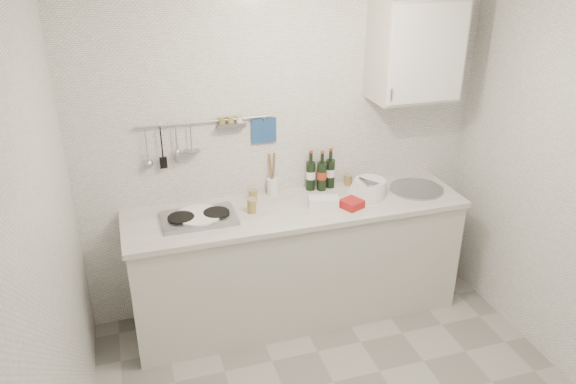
% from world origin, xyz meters
% --- Properties ---
extents(back_wall, '(3.00, 0.02, 2.50)m').
position_xyz_m(back_wall, '(0.00, 1.40, 1.25)').
color(back_wall, silver).
rests_on(back_wall, floor).
extents(wall_left, '(0.02, 2.80, 2.50)m').
position_xyz_m(wall_left, '(-1.50, 0.00, 1.25)').
color(wall_left, silver).
rests_on(wall_left, floor).
extents(counter, '(2.44, 0.64, 0.96)m').
position_xyz_m(counter, '(0.01, 1.10, 0.43)').
color(counter, '#BBB9AD').
rests_on(counter, floor).
extents(wall_rail, '(0.98, 0.09, 0.34)m').
position_xyz_m(wall_rail, '(-0.60, 1.37, 1.43)').
color(wall_rail, '#93969B').
rests_on(wall_rail, back_wall).
extents(wall_cabinet, '(0.60, 0.38, 0.70)m').
position_xyz_m(wall_cabinet, '(0.90, 1.22, 1.95)').
color(wall_cabinet, '#BBB9AD').
rests_on(wall_cabinet, back_wall).
extents(plate_stack_hob, '(0.33, 0.32, 0.04)m').
position_xyz_m(plate_stack_hob, '(-0.71, 1.10, 0.94)').
color(plate_stack_hob, '#444E9A').
rests_on(plate_stack_hob, counter).
extents(plate_stack_sink, '(0.30, 0.29, 0.12)m').
position_xyz_m(plate_stack_sink, '(0.56, 1.13, 0.97)').
color(plate_stack_sink, white).
rests_on(plate_stack_sink, counter).
extents(wine_bottles, '(0.23, 0.10, 0.31)m').
position_xyz_m(wine_bottles, '(0.26, 1.33, 1.07)').
color(wine_bottles, black).
rests_on(wine_bottles, counter).
extents(butter_dish, '(0.23, 0.16, 0.06)m').
position_xyz_m(butter_dish, '(0.18, 1.06, 0.95)').
color(butter_dish, white).
rests_on(butter_dish, counter).
extents(strawberry_punnet, '(0.18, 0.18, 0.06)m').
position_xyz_m(strawberry_punnet, '(0.36, 0.97, 0.95)').
color(strawberry_punnet, red).
rests_on(strawberry_punnet, counter).
extents(utensil_crock, '(0.08, 0.08, 0.34)m').
position_xyz_m(utensil_crock, '(-0.11, 1.35, 1.00)').
color(utensil_crock, white).
rests_on(utensil_crock, counter).
extents(jar_a, '(0.07, 0.07, 0.09)m').
position_xyz_m(jar_a, '(-0.28, 1.28, 0.97)').
color(jar_a, olive).
rests_on(jar_a, counter).
extents(jar_b, '(0.06, 0.06, 0.08)m').
position_xyz_m(jar_b, '(0.49, 1.34, 0.96)').
color(jar_b, olive).
rests_on(jar_b, counter).
extents(jar_c, '(0.07, 0.07, 0.08)m').
position_xyz_m(jar_c, '(0.61, 1.21, 0.96)').
color(jar_c, olive).
rests_on(jar_c, counter).
extents(jar_d, '(0.07, 0.07, 0.11)m').
position_xyz_m(jar_d, '(-0.33, 1.11, 0.97)').
color(jar_d, olive).
rests_on(jar_d, counter).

